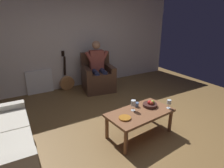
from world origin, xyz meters
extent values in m
plane|color=brown|center=(0.00, 0.00, 0.00)|extent=(6.75, 6.75, 0.00)
cube|color=silver|center=(0.00, -2.74, 1.26)|extent=(6.02, 0.06, 2.52)
cube|color=#482F23|center=(-0.26, -2.07, 0.21)|extent=(0.88, 0.82, 0.42)
cube|color=#482F23|center=(-0.25, -2.01, 0.47)|extent=(0.59, 0.66, 0.10)
cube|color=#482F23|center=(-0.57, -2.02, 0.54)|extent=(0.25, 0.71, 0.24)
cube|color=#482F23|center=(0.06, -2.13, 0.54)|extent=(0.25, 0.71, 0.24)
cube|color=#482F23|center=(-0.31, -2.36, 0.71)|extent=(0.78, 0.25, 0.57)
cube|color=brown|center=(-0.28, -2.19, 0.79)|extent=(0.39, 0.24, 0.54)
sphere|color=#A87A5B|center=(-0.28, -2.19, 1.20)|extent=(0.21, 0.21, 0.21)
cylinder|color=#252A46|center=(-0.35, -1.98, 0.54)|extent=(0.20, 0.41, 0.13)
cylinder|color=#252A46|center=(-0.31, -1.78, 0.26)|extent=(0.14, 0.14, 0.52)
cylinder|color=brown|center=(-0.48, -2.10, 0.91)|extent=(0.21, 0.12, 0.29)
cylinder|color=#252A46|center=(-0.14, -2.01, 0.54)|extent=(0.20, 0.41, 0.13)
cylinder|color=#252A46|center=(-0.11, -1.81, 0.26)|extent=(0.14, 0.14, 0.52)
cylinder|color=brown|center=(-0.06, -2.18, 0.91)|extent=(0.21, 0.12, 0.29)
cube|color=brown|center=(0.05, 0.10, 0.42)|extent=(1.15, 0.69, 0.04)
cylinder|color=brown|center=(-0.47, 0.29, 0.20)|extent=(0.06, 0.06, 0.40)
cylinder|color=brown|center=(0.52, 0.39, 0.20)|extent=(0.06, 0.06, 0.40)
cylinder|color=brown|center=(-0.42, -0.19, 0.20)|extent=(0.06, 0.06, 0.40)
cylinder|color=brown|center=(0.57, -0.09, 0.20)|extent=(0.06, 0.06, 0.40)
cylinder|color=#B17745|center=(0.46, -2.53, 0.19)|extent=(0.38, 0.17, 0.40)
cylinder|color=black|center=(0.46, -2.48, 0.21)|extent=(0.11, 0.02, 0.11)
cube|color=black|center=(0.46, -2.62, 0.65)|extent=(0.05, 0.13, 0.54)
cube|color=black|center=(0.46, -2.68, 0.97)|extent=(0.07, 0.06, 0.14)
cube|color=white|center=(1.13, -2.67, 0.31)|extent=(0.65, 0.06, 0.61)
cylinder|color=silver|center=(-0.44, 0.24, 0.44)|extent=(0.07, 0.07, 0.01)
cylinder|color=silver|center=(-0.44, 0.24, 0.48)|extent=(0.01, 0.01, 0.08)
cylinder|color=silver|center=(-0.44, 0.24, 0.56)|extent=(0.07, 0.07, 0.07)
cylinder|color=#590C19|center=(-0.44, 0.24, 0.54)|extent=(0.06, 0.06, 0.03)
cylinder|color=silver|center=(0.13, 0.01, 0.44)|extent=(0.07, 0.07, 0.01)
cylinder|color=silver|center=(0.13, 0.01, 0.49)|extent=(0.01, 0.01, 0.09)
cylinder|color=silver|center=(0.13, 0.01, 0.58)|extent=(0.08, 0.08, 0.09)
cylinder|color=#590C19|center=(0.13, 0.01, 0.55)|extent=(0.07, 0.07, 0.04)
cylinder|color=#3D211D|center=(-0.22, 0.03, 0.46)|extent=(0.25, 0.25, 0.05)
sphere|color=#B51916|center=(-0.20, 0.03, 0.51)|extent=(0.07, 0.07, 0.07)
sphere|color=#B13322|center=(-0.22, 0.06, 0.51)|extent=(0.07, 0.07, 0.07)
sphere|color=olive|center=(-0.26, 0.04, 0.51)|extent=(0.07, 0.07, 0.07)
sphere|color=red|center=(-0.22, 0.01, 0.51)|extent=(0.07, 0.07, 0.07)
cylinder|color=#A96922|center=(0.39, 0.16, 0.45)|extent=(0.19, 0.19, 0.02)
cylinder|color=slate|center=(-0.01, -0.08, 0.48)|extent=(0.08, 0.08, 0.07)
camera|label=1|loc=(1.85, 2.26, 1.94)|focal=30.58mm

